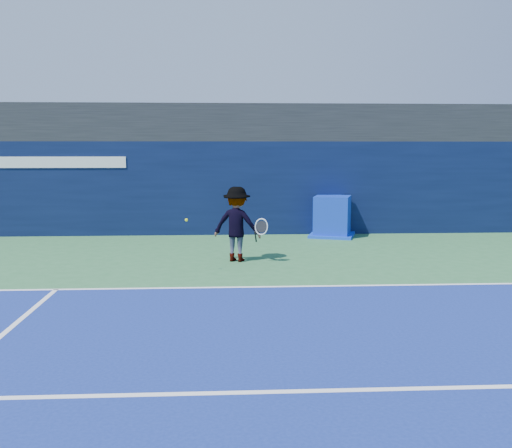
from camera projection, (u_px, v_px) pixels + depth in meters
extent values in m
plane|color=#2E683A|center=(333.00, 335.00, 8.63)|extent=(80.00, 80.00, 0.00)
cube|color=white|center=(306.00, 286.00, 11.60)|extent=(24.00, 0.10, 0.01)
cube|color=white|center=(365.00, 390.00, 6.65)|extent=(24.00, 0.10, 0.01)
cube|color=black|center=(272.00, 124.00, 19.53)|extent=(36.00, 3.00, 1.20)
cube|color=black|center=(274.00, 187.00, 18.82)|extent=(36.00, 1.00, 3.00)
cube|color=white|center=(53.00, 162.00, 17.83)|extent=(4.50, 0.04, 0.35)
cube|color=#0C29AA|center=(332.00, 216.00, 18.08)|extent=(1.35, 1.35, 1.29)
cube|color=#0D34C3|center=(332.00, 235.00, 18.16)|extent=(1.69, 1.69, 0.09)
imported|color=white|center=(237.00, 224.00, 14.12)|extent=(1.35, 1.03, 1.86)
cylinder|color=black|center=(256.00, 237.00, 13.93)|extent=(0.09, 0.16, 0.29)
torus|color=silver|center=(261.00, 227.00, 13.86)|extent=(0.34, 0.19, 0.33)
cylinder|color=black|center=(261.00, 227.00, 13.86)|extent=(0.29, 0.15, 0.28)
sphere|color=#C4D317|center=(186.00, 220.00, 12.63)|extent=(0.07, 0.07, 0.07)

